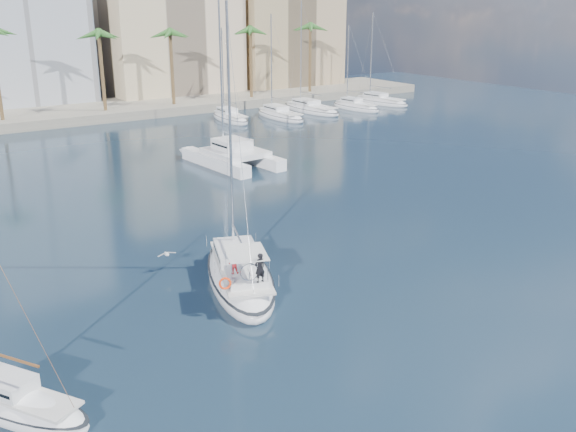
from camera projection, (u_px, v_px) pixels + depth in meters
ground at (324, 279)px, 36.10m from camera, size 160.00×160.00×0.00m
quay at (44, 116)px, 83.91m from camera, size 120.00×14.00×1.20m
building_beige at (168, 34)px, 99.61m from camera, size 20.00×14.00×20.00m
building_tan_right at (282, 37)px, 108.92m from camera, size 18.00×12.00×18.00m
palm_centre at (43, 41)px, 77.67m from camera, size 3.60×3.60×12.30m
palm_right at (278, 33)px, 95.63m from camera, size 3.60×3.60×12.30m
main_sloop at (240, 275)px, 35.39m from camera, size 6.88×11.06×15.68m
small_sloop at (20, 404)px, 24.28m from camera, size 5.09×6.57×9.29m
catamaran at (233, 154)px, 60.88m from camera, size 5.90×10.64×15.21m
seagull at (167, 254)px, 36.86m from camera, size 1.14×0.49×0.21m
moored_yacht_a at (230, 121)px, 83.65m from camera, size 3.37×9.52×11.90m
moored_yacht_b at (280, 118)px, 85.51m from camera, size 3.32×10.83×13.72m
moored_yacht_c at (311, 112)px, 90.51m from camera, size 3.98×12.33×15.54m
moored_yacht_d at (356, 109)px, 92.37m from camera, size 3.52×9.55×11.90m
moored_yacht_e at (380, 104)px, 97.38m from camera, size 4.61×11.11×13.72m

